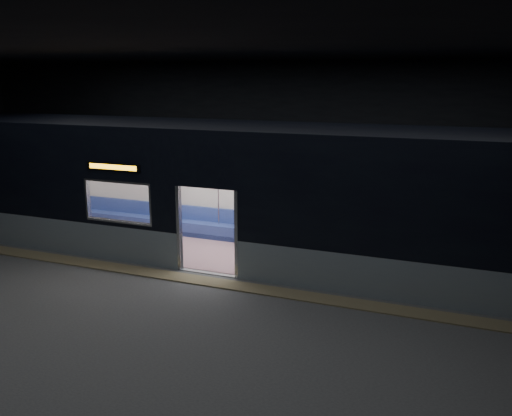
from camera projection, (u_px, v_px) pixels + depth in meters
The scene contains 7 objects.
station_floor at pixel (187, 290), 11.74m from camera, with size 24.00×14.00×0.01m, color #47494C.
station_envelope at pixel (181, 119), 10.87m from camera, with size 24.00×14.00×5.00m.
tactile_strip at pixel (198, 280), 12.23m from camera, with size 22.80×0.50×0.03m, color #8C7F59.
metro_car at pixel (233, 185), 13.60m from camera, with size 18.00×3.04×3.35m.
passenger at pixel (248, 215), 14.77m from camera, with size 0.42×0.71×1.39m.
handbag at pixel (243, 222), 14.60m from camera, with size 0.27×0.23×0.13m, color black.
transit_map at pixel (304, 193), 14.34m from camera, with size 1.03×0.03×0.67m, color white.
Camera 1 is at (5.46, -9.66, 4.49)m, focal length 38.00 mm.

